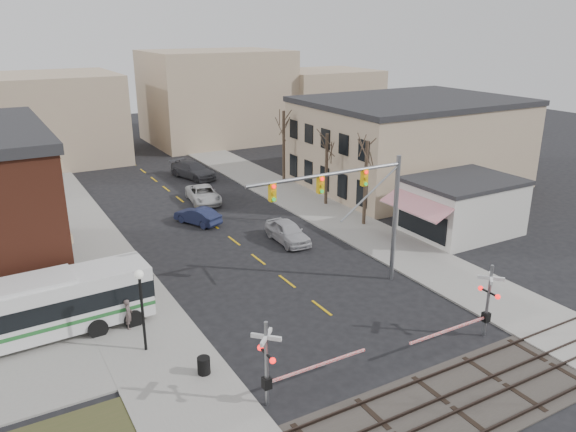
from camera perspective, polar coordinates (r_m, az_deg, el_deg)
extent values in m
plane|color=black|center=(31.04, 5.48, -10.81)|extent=(160.00, 160.00, 0.00)
cube|color=gray|center=(44.99, -19.83, -2.09)|extent=(5.00, 60.00, 0.12)
cube|color=gray|center=(51.24, 1.39, 1.60)|extent=(5.00, 60.00, 0.12)
cube|color=#332D28|center=(26.02, 16.14, -18.04)|extent=(160.00, 5.00, 0.06)
cube|color=#2D231E|center=(26.23, 15.38, -17.38)|extent=(160.00, 0.08, 0.14)
cube|color=#2D231E|center=(27.04, 13.18, -15.95)|extent=(160.00, 0.08, 0.14)
cube|color=#2D231E|center=(25.00, 19.45, -19.91)|extent=(160.00, 0.08, 0.14)
cube|color=#2D231E|center=(25.72, 16.96, -18.38)|extent=(160.00, 0.08, 0.14)
cube|color=tan|center=(39.61, -22.89, 1.21)|extent=(0.10, 15.00, 0.50)
cube|color=tan|center=(38.66, -23.66, 7.01)|extent=(0.10, 15.00, 0.70)
cube|color=black|center=(40.38, -22.44, -2.16)|extent=(0.08, 13.00, 2.60)
cube|color=tan|center=(57.52, 12.24, 7.16)|extent=(20.00, 15.00, 8.00)
cube|color=#262628|center=(56.84, 12.54, 11.35)|extent=(20.30, 15.30, 0.50)
cube|color=beige|center=(44.97, 17.25, 0.81)|extent=(8.00, 6.00, 4.00)
cube|color=#262628|center=(44.38, 17.52, 3.44)|extent=(8.20, 6.20, 0.30)
cube|color=red|center=(41.40, 12.79, 1.11)|extent=(1.68, 6.00, 0.87)
cylinder|color=#382B21|center=(44.48, 7.87, 3.32)|extent=(0.28, 0.28, 6.75)
cylinder|color=#382B21|center=(49.41, 3.92, 4.77)|extent=(0.28, 0.28, 6.30)
cylinder|color=#382B21|center=(56.06, -0.44, 6.99)|extent=(0.28, 0.28, 7.20)
cube|color=silver|center=(31.21, -25.20, -8.70)|extent=(12.52, 3.20, 2.76)
cube|color=black|center=(31.13, -25.25, -8.39)|extent=(12.57, 3.24, 0.93)
cube|color=#21642A|center=(31.50, -25.03, -9.74)|extent=(12.57, 3.24, 0.21)
cylinder|color=black|center=(31.81, -24.86, -10.81)|extent=(1.15, 2.73, 1.04)
cylinder|color=gray|center=(34.98, 10.80, -0.34)|extent=(0.28, 0.28, 8.00)
cylinder|color=gray|center=(31.02, 4.06, 4.23)|extent=(10.05, 0.20, 0.20)
cube|color=gold|center=(32.58, 7.75, 3.91)|extent=(0.35, 0.30, 1.00)
cube|color=gold|center=(30.90, 3.30, 3.22)|extent=(0.35, 0.30, 1.00)
cube|color=gold|center=(29.43, -1.61, 2.44)|extent=(0.35, 0.30, 1.00)
cylinder|color=gray|center=(24.05, -2.19, -14.84)|extent=(0.16, 0.16, 4.00)
cube|color=silver|center=(23.35, -2.24, -12.19)|extent=(1.00, 1.00, 0.18)
cube|color=silver|center=(23.35, -2.24, -12.19)|extent=(1.00, 1.00, 0.18)
sphere|color=#FF0C0C|center=(23.37, -1.56, -14.48)|extent=(0.26, 0.26, 0.26)
sphere|color=#FF0C0C|center=(24.19, -2.83, -13.22)|extent=(0.26, 0.26, 0.26)
cube|color=black|center=(24.56, -2.17, -16.58)|extent=(0.35, 0.35, 0.50)
cube|color=#FF0C0C|center=(25.64, 3.16, -14.89)|extent=(5.00, 0.10, 0.10)
cylinder|color=gray|center=(30.58, 19.65, -8.16)|extent=(0.16, 0.16, 4.00)
cube|color=silver|center=(30.03, 19.92, -5.95)|extent=(1.00, 1.00, 0.18)
cube|color=silver|center=(30.03, 19.92, -5.95)|extent=(1.00, 1.00, 0.18)
sphere|color=#FF0C0C|center=(30.05, 20.54, -7.70)|extent=(0.26, 0.26, 0.26)
sphere|color=#FF0C0C|center=(30.67, 18.98, -6.95)|extent=(0.26, 0.26, 0.26)
cube|color=black|center=(30.98, 19.46, -9.65)|extent=(0.35, 0.35, 0.50)
cube|color=#FF0C0C|center=(29.24, 16.02, -11.07)|extent=(5.00, 0.10, 0.10)
cylinder|color=black|center=(28.37, -14.54, -9.64)|extent=(0.14, 0.14, 3.92)
sphere|color=silver|center=(27.44, -14.90, -5.75)|extent=(0.44, 0.44, 0.44)
cylinder|color=black|center=(26.89, -8.55, -14.78)|extent=(0.60, 0.60, 0.82)
imported|color=#AEAEB3|center=(41.43, -0.03, -1.61)|extent=(2.03, 4.74, 1.60)
imported|color=#161C38|center=(45.77, -9.17, 0.02)|extent=(3.04, 4.39, 1.37)
imported|color=#B4B4B4|center=(51.26, -8.58, 2.18)|extent=(3.13, 5.56, 1.47)
imported|color=#47484D|center=(59.64, -9.61, 4.61)|extent=(3.98, 6.18, 1.67)
imported|color=#574946|center=(31.01, -15.90, -9.54)|extent=(0.61, 0.72, 1.66)
imported|color=#2B354B|center=(33.77, -18.86, -7.24)|extent=(1.12, 1.13, 1.84)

